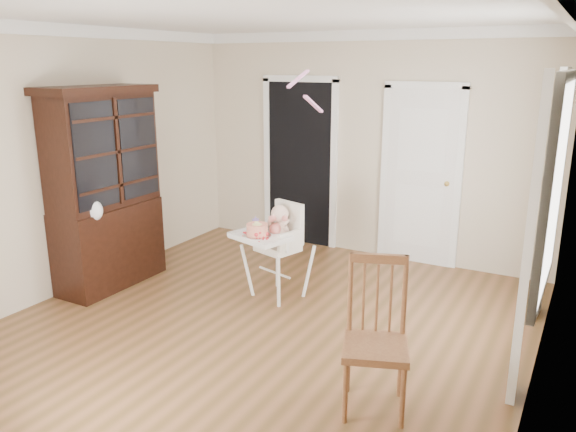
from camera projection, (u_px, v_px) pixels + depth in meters
The scene contains 16 objects.
floor at pixel (259, 330), 5.07m from camera, with size 5.00×5.00×0.00m, color brown.
ceiling at pixel (254, 14), 4.36m from camera, with size 5.00×5.00×0.00m, color white.
wall_back at pixel (366, 146), 6.82m from camera, with size 4.50×4.50×0.00m, color beige.
wall_left at pixel (71, 162), 5.77m from camera, with size 5.00×5.00×0.00m, color beige.
wall_right at pixel (548, 219), 3.66m from camera, with size 5.00×5.00×0.00m, color beige.
crown_molding at pixel (254, 22), 4.37m from camera, with size 4.50×5.00×0.12m, color white, non-canonical shape.
doorway at pixel (300, 160), 7.29m from camera, with size 1.06×0.05×2.22m.
closet_door at pixel (420, 178), 6.56m from camera, with size 0.96×0.09×2.13m.
window_right at pixel (547, 201), 4.39m from camera, with size 0.13×1.84×2.30m.
high_chair at pixel (277, 239), 5.65m from camera, with size 0.74×0.83×1.00m.
baby at pixel (279, 226), 5.63m from camera, with size 0.27×0.25×0.42m.
cake at pixel (257, 230), 5.48m from camera, with size 0.27×0.27×0.13m.
sippy_cup at pixel (256, 225), 5.62m from camera, with size 0.07×0.07×0.16m.
china_cabinet at pixel (105, 189), 5.87m from camera, with size 0.56×1.25×2.11m.
dining_chair at pixel (376, 341), 3.82m from camera, with size 0.56×0.56×1.07m.
streamer at pixel (298, 79), 4.91m from camera, with size 0.03×0.50×0.02m, color pink, non-canonical shape.
Camera 1 is at (2.47, -3.91, 2.33)m, focal length 35.00 mm.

